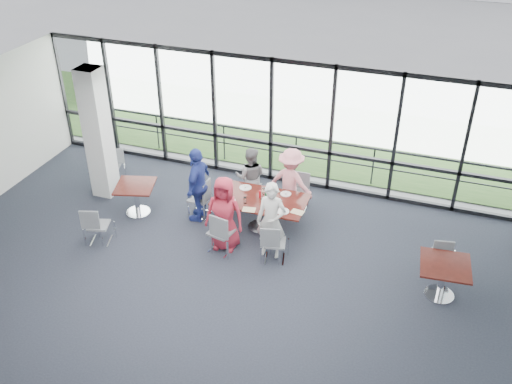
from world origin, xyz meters
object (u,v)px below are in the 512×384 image
(chair_main_fr, at_px, (299,192))
(chair_spare_la, at_px, (99,225))
(main_table, at_px, (261,203))
(diner_end, at_px, (198,184))
(chair_spare_lb, at_px, (112,166))
(diner_far_left, at_px, (250,177))
(chair_main_nr, at_px, (275,243))
(chair_main_fl, at_px, (250,186))
(chair_spare_r, at_px, (444,254))
(structural_column, at_px, (98,134))
(chair_main_nl, at_px, (221,232))
(side_table_right, at_px, (445,269))
(diner_near_right, at_px, (271,221))
(diner_far_right, at_px, (291,182))
(chair_main_end, at_px, (199,198))
(side_table_left, at_px, (135,190))
(diner_near_left, at_px, (224,214))

(chair_main_fr, distance_m, chair_spare_la, 4.59)
(main_table, relative_size, diner_end, 1.15)
(main_table, xyz_separation_m, chair_spare_lb, (-4.22, 0.71, -0.23))
(diner_far_left, height_order, chair_main_nr, diner_far_left)
(chair_main_fl, relative_size, chair_main_fr, 1.03)
(chair_main_fr, bearing_deg, chair_spare_r, 158.29)
(structural_column, distance_m, chair_main_nl, 3.95)
(side_table_right, distance_m, diner_near_right, 3.45)
(structural_column, xyz_separation_m, chair_main_fr, (4.66, 0.92, -1.19))
(side_table_right, relative_size, chair_spare_r, 1.18)
(diner_far_left, relative_size, chair_main_nl, 1.57)
(diner_near_right, height_order, chair_main_nl, diner_near_right)
(main_table, distance_m, chair_main_fr, 1.25)
(side_table_right, bearing_deg, structural_column, 171.76)
(side_table_right, relative_size, diner_near_right, 0.58)
(diner_near_right, height_order, diner_far_right, diner_near_right)
(chair_main_nr, bearing_deg, chair_main_end, 141.67)
(diner_near_right, bearing_deg, chair_main_end, 154.06)
(chair_main_end, distance_m, chair_spare_la, 2.31)
(chair_main_nr, distance_m, chair_main_fr, 2.09)
(chair_main_fr, bearing_deg, chair_main_fl, 6.58)
(diner_far_right, bearing_deg, diner_end, 37.85)
(diner_far_right, bearing_deg, chair_main_fr, -106.92)
(side_table_left, relative_size, chair_main_nl, 1.11)
(chair_main_end, bearing_deg, chair_main_fl, 135.99)
(chair_main_fr, xyz_separation_m, chair_spare_lb, (-4.81, -0.36, -0.01))
(diner_far_left, distance_m, diner_far_right, 0.99)
(diner_end, distance_m, chair_spare_la, 2.32)
(chair_main_nr, bearing_deg, chair_main_fr, 78.79)
(side_table_right, bearing_deg, chair_main_fr, 148.31)
(side_table_right, bearing_deg, diner_far_right, 152.57)
(diner_near_left, xyz_separation_m, chair_main_end, (-1.01, 0.92, -0.39))
(side_table_right, relative_size, chair_main_nl, 1.04)
(diner_near_right, relative_size, chair_main_nr, 1.96)
(side_table_left, bearing_deg, structural_column, 154.97)
(side_table_right, height_order, diner_far_left, diner_far_left)
(side_table_right, relative_size, diner_near_left, 0.59)
(side_table_right, relative_size, chair_main_fr, 1.19)
(diner_near_right, height_order, chair_main_fl, diner_near_right)
(diner_far_right, xyz_separation_m, diner_end, (-1.89, -0.92, 0.08))
(diner_near_right, height_order, diner_far_left, diner_near_right)
(chair_main_nl, bearing_deg, chair_spare_r, 22.42)
(side_table_right, height_order, chair_main_nl, chair_main_nl)
(main_table, bearing_deg, chair_main_fr, 60.48)
(chair_main_nl, bearing_deg, diner_near_left, 94.12)
(diner_near_left, xyz_separation_m, chair_spare_lb, (-3.75, 1.64, -0.43))
(diner_near_left, xyz_separation_m, chair_main_nl, (-0.02, -0.16, -0.36))
(diner_near_right, xyz_separation_m, chair_spare_la, (-3.61, -0.81, -0.41))
(diner_near_right, xyz_separation_m, diner_end, (-1.97, 0.76, 0.04))
(structural_column, xyz_separation_m, chair_spare_r, (8.01, -0.40, -1.18))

